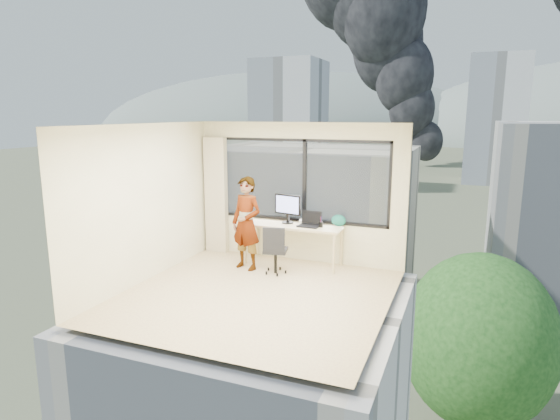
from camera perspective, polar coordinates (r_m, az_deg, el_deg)
The scene contains 24 objects.
floor at distance 7.53m, azimuth -2.85°, elevation -10.04°, with size 4.00×4.00×0.01m, color beige.
ceiling at distance 7.00m, azimuth -3.07°, elevation 10.15°, with size 4.00×4.00×0.01m, color white.
wall_front at distance 5.45m, azimuth -11.74°, elevation -4.33°, with size 4.00×0.01×2.60m, color beige.
wall_left at distance 8.18m, azimuth -15.81°, elevation 0.76°, with size 0.01×4.00×2.60m, color beige.
wall_right at distance 6.60m, azimuth 13.06°, elevation -1.63°, with size 0.01×4.00×2.60m, color beige.
window_wall at distance 8.93m, azimuth 2.67°, elevation 3.53°, with size 3.30×0.16×1.55m, color black, non-canonical shape.
curtain at distance 9.60m, azimuth -7.63°, elevation 1.74°, with size 0.45×0.14×2.30m, color beige.
desk at distance 8.87m, azimuth 1.58°, elevation -4.11°, with size 1.80×0.60×0.75m, color #C8B886.
chair at distance 8.34m, azimuth -0.54°, elevation -4.66°, with size 0.45×0.45×0.88m, color black, non-canonical shape.
person at distance 8.52m, azimuth -4.03°, elevation -1.60°, with size 0.61×0.40×1.67m, color #2D2D33.
monitor at distance 8.84m, azimuth 0.93°, elevation 0.16°, with size 0.54×0.12×0.54m, color black, non-canonical shape.
game_console at distance 8.92m, azimuth 3.24°, elevation -1.33°, with size 0.28×0.23×0.07m, color white.
laptop at distance 8.61m, azimuth 3.49°, elevation -1.20°, with size 0.38×0.40×0.25m, color black, non-canonical shape.
cellphone at distance 8.66m, azimuth 2.33°, elevation -1.90°, with size 0.11×0.05×0.01m, color black.
pen_cup at distance 8.60m, azimuth 4.90°, elevation -1.74°, with size 0.08×0.08×0.10m, color black.
handbag at distance 8.72m, azimuth 7.02°, elevation -1.24°, with size 0.27×0.14×0.21m, color #0D4F4F.
exterior_ground at distance 127.51m, azimuth 20.17°, elevation 3.30°, with size 400.00×400.00×0.04m, color #515B3D.
near_bldg_a at distance 39.50m, azimuth 3.39°, elevation -2.78°, with size 16.00×12.00×14.00m, color beige.
far_tower_a at distance 108.26m, azimuth 1.15°, elevation 10.10°, with size 14.00×14.00×28.00m, color silver.
far_tower_b at distance 126.48m, azimuth 24.32°, elevation 9.76°, with size 13.00×13.00×30.00m, color silver.
far_tower_d at distance 168.65m, azimuth -0.28°, elevation 9.61°, with size 16.00×14.00×22.00m, color silver.
hill_a at distance 349.15m, azimuth 1.02°, elevation 8.81°, with size 288.00×216.00×90.00m, color slate.
tree_a at distance 36.41m, azimuth -11.43°, elevation -9.21°, with size 7.00×7.00×8.00m, color #1A4416, non-canonical shape.
tree_b at distance 27.30m, azimuth 22.38°, elevation -16.08°, with size 7.60×7.60×9.00m, color #1A4416, non-canonical shape.
Camera 1 is at (2.92, -6.36, 2.77)m, focal length 30.63 mm.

